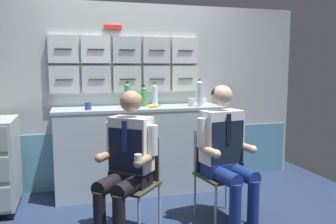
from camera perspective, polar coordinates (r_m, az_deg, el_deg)
galley_bulkhead at (r=4.25m, az=-5.76°, el=2.57°), size 4.20×0.14×2.15m
galley_counter at (r=4.07m, az=-4.55°, el=-5.98°), size 1.89×0.53×0.97m
folding_chair_left at (r=3.14m, az=-5.11°, el=-9.68°), size 0.56×0.56×0.82m
crew_member_left at (r=2.97m, az=-6.70°, el=-7.45°), size 0.62×0.65×1.22m
folding_chair_right at (r=3.43m, az=7.74°, el=-8.30°), size 0.46×0.46×0.82m
crew_member_right at (r=3.25m, az=9.32°, el=-5.80°), size 0.51×0.66×1.25m
sparkling_bottle_green at (r=3.95m, az=-6.51°, el=2.70°), size 0.07×0.07×0.29m
water_bottle_tall at (r=4.05m, az=-3.89°, el=2.53°), size 0.07×0.07×0.24m
water_bottle_blue_cap at (r=3.99m, az=5.10°, el=2.96°), size 0.07×0.07×0.31m
water_bottle_short at (r=4.09m, az=-2.13°, el=2.78°), size 0.07×0.07×0.27m
paper_cup_blue at (r=4.39m, az=5.75°, el=1.84°), size 0.07×0.07×0.07m
coffee_cup_white at (r=4.06m, az=-6.00°, el=1.49°), size 0.06×0.06×0.08m
coffee_cup_spare at (r=3.82m, az=-12.71°, el=0.98°), size 0.07×0.07×0.08m
paper_cup_tan at (r=4.11m, az=3.80°, el=1.62°), size 0.07×0.07×0.08m
snack_banana at (r=3.93m, az=-2.30°, el=1.01°), size 0.17×0.10×0.04m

